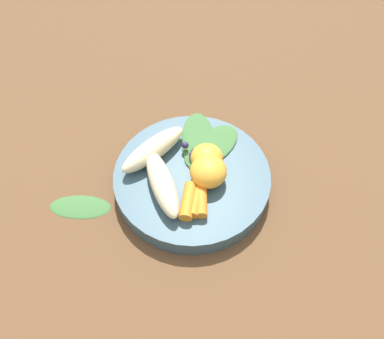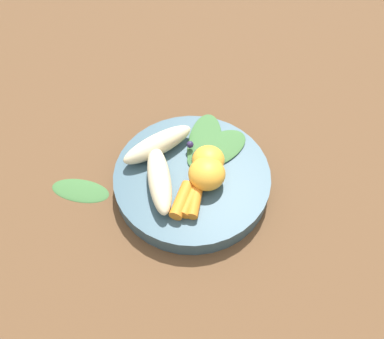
# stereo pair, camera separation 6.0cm
# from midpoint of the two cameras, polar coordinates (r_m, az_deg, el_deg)

# --- Properties ---
(ground_plane) EXTENTS (2.40, 2.40, 0.00)m
(ground_plane) POSITION_cam_midpoint_polar(r_m,az_deg,el_deg) (0.63, 2.71, -2.36)
(ground_plane) COLOR brown
(bowl) EXTENTS (0.24, 0.24, 0.03)m
(bowl) POSITION_cam_midpoint_polar(r_m,az_deg,el_deg) (0.62, 2.76, -1.57)
(bowl) COLOR #385666
(bowl) RESTS_ON ground_plane
(banana_peeled_left) EXTENTS (0.13, 0.06, 0.03)m
(banana_peeled_left) POSITION_cam_midpoint_polar(r_m,az_deg,el_deg) (0.58, -2.03, -1.24)
(banana_peeled_left) COLOR beige
(banana_peeled_left) RESTS_ON bowl
(banana_peeled_right) EXTENTS (0.05, 0.13, 0.03)m
(banana_peeled_right) POSITION_cam_midpoint_polar(r_m,az_deg,el_deg) (0.62, -2.22, 3.47)
(banana_peeled_right) COLOR beige
(banana_peeled_right) RESTS_ON bowl
(orange_segment_near) EXTENTS (0.05, 0.05, 0.04)m
(orange_segment_near) POSITION_cam_midpoint_polar(r_m,az_deg,el_deg) (0.60, 5.22, 1.20)
(orange_segment_near) COLOR #F4A833
(orange_segment_near) RESTS_ON bowl
(orange_segment_far) EXTENTS (0.06, 0.06, 0.04)m
(orange_segment_far) POSITION_cam_midpoint_polar(r_m,az_deg,el_deg) (0.58, 5.10, -0.82)
(orange_segment_far) COLOR #F4A833
(orange_segment_far) RESTS_ON bowl
(carrot_front) EXTENTS (0.06, 0.05, 0.02)m
(carrot_front) POSITION_cam_midpoint_polar(r_m,az_deg,el_deg) (0.57, 1.54, -4.67)
(carrot_front) COLOR orange
(carrot_front) RESTS_ON bowl
(carrot_mid_left) EXTENTS (0.04, 0.04, 0.02)m
(carrot_mid_left) POSITION_cam_midpoint_polar(r_m,az_deg,el_deg) (0.57, 2.57, -5.01)
(carrot_mid_left) COLOR orange
(carrot_mid_left) RESTS_ON bowl
(carrot_mid_right) EXTENTS (0.05, 0.04, 0.02)m
(carrot_mid_right) POSITION_cam_midpoint_polar(r_m,az_deg,el_deg) (0.57, 3.42, -4.88)
(carrot_mid_right) COLOR orange
(carrot_mid_right) RESTS_ON bowl
(blueberry_pile) EXTENTS (0.04, 0.02, 0.02)m
(blueberry_pile) POSITION_cam_midpoint_polar(r_m,az_deg,el_deg) (0.62, 3.68, 1.93)
(blueberry_pile) COLOR #2D234C
(blueberry_pile) RESTS_ON bowl
(kale_leaf_left) EXTENTS (0.08, 0.12, 0.01)m
(kale_leaf_left) POSITION_cam_midpoint_polar(r_m,az_deg,el_deg) (0.63, 6.32, 2.79)
(kale_leaf_left) COLOR #3D7038
(kale_leaf_left) RESTS_ON bowl
(kale_leaf_right) EXTENTS (0.14, 0.12, 0.01)m
(kale_leaf_right) POSITION_cam_midpoint_polar(r_m,az_deg,el_deg) (0.64, 4.52, 3.66)
(kale_leaf_right) COLOR #3D7038
(kale_leaf_right) RESTS_ON bowl
(kale_leaf_stray) EXTENTS (0.09, 0.10, 0.01)m
(kale_leaf_stray) POSITION_cam_midpoint_polar(r_m,az_deg,el_deg) (0.64, -13.37, -3.09)
(kale_leaf_stray) COLOR #3D7038
(kale_leaf_stray) RESTS_ON ground_plane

